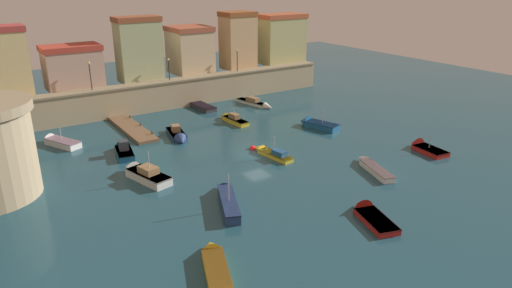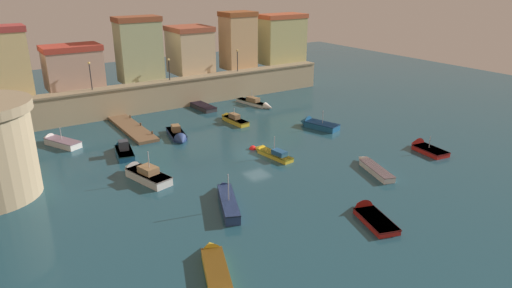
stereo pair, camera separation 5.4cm
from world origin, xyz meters
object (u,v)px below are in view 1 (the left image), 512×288
Objects in this scene: moored_boat_5 at (196,104)px; moored_boat_9 at (315,124)px; moored_boat_6 at (270,153)px; quay_lamp_2 at (237,57)px; moored_boat_3 at (369,214)px; moored_boat_4 at (227,199)px; mooring_buoy_0 at (253,149)px; moored_boat_11 at (256,103)px; quay_lamp_0 at (90,71)px; moored_boat_8 at (423,148)px; moored_boat_2 at (215,263)px; moored_boat_0 at (143,173)px; quay_lamp_1 at (169,65)px; moored_boat_1 at (123,150)px; moored_boat_13 at (372,167)px; moored_boat_12 at (178,136)px; moored_boat_10 at (232,119)px.

moored_boat_5 is 18.68m from moored_boat_9.
quay_lamp_2 is at bearing -30.62° from moored_boat_6.
moored_boat_4 is at bearing 62.85° from moored_boat_3.
moored_boat_11 is at bearing 55.27° from mooring_buoy_0.
moored_boat_8 is at bearing -49.29° from quay_lamp_0.
moored_boat_5 is 1.33× the size of moored_boat_6.
moored_boat_0 is at bearing 16.67° from moored_boat_2.
moored_boat_0 is 25.04m from moored_boat_5.
moored_boat_3 reaches higher than moored_boat_2.
moored_boat_0 is at bearing 74.61° from moored_boat_6.
quay_lamp_0 is at bearing 180.00° from quay_lamp_1.
moored_boat_11 is at bearing -15.15° from moored_boat_4.
moored_boat_8 is at bearing -123.77° from moored_boat_0.
moored_boat_5 is at bearing -38.87° from moored_boat_1.
moored_boat_5 is (11.39, 28.53, -0.12)m from moored_boat_4.
moored_boat_2 reaches higher than mooring_buoy_0.
moored_boat_3 is 0.98× the size of moored_boat_9.
moored_boat_6 is (-2.19, -21.65, -0.01)m from moored_boat_5.
quay_lamp_1 reaches higher than mooring_buoy_0.
quay_lamp_1 is at bearing 30.85° from moored_boat_13.
moored_boat_8 reaches higher than moored_boat_3.
moored_boat_5 is 13.87m from moored_boat_12.
moored_boat_11 is (6.90, 4.70, -0.03)m from moored_boat_10.
moored_boat_3 is 0.97× the size of moored_boat_6.
quay_lamp_0 is 1.20× the size of quay_lamp_1.
moored_boat_5 is at bearing -4.14° from moored_boat_2.
moored_boat_11 is at bearing -94.06° from quay_lamp_2.
moored_boat_9 is 16.97m from moored_boat_12.
moored_boat_4 is 15.39m from moored_boat_13.
quay_lamp_1 is 32.83m from moored_boat_13.
moored_boat_8 is at bearing -81.21° from quay_lamp_2.
moored_boat_13 is (15.31, -1.59, -0.13)m from moored_boat_4.
moored_boat_4 is 12.90m from mooring_buoy_0.
moored_boat_13 is at bearing -53.96° from moored_boat_2.
quay_lamp_1 reaches higher than moored_boat_9.
moored_boat_11 is (22.79, 15.25, -0.15)m from moored_boat_0.
moored_boat_6 reaches higher than moored_boat_3.
moored_boat_5 is 1.19× the size of moored_boat_13.
moored_boat_1 is (0.56, 7.22, -0.07)m from moored_boat_0.
moored_boat_8 is (14.75, -7.78, -0.04)m from moored_boat_6.
moored_boat_9 is 10.75m from moored_boat_10.
moored_boat_10 is (15.89, 10.55, -0.12)m from moored_boat_0.
quay_lamp_0 reaches higher than moored_boat_9.
moored_boat_4 is 1.48× the size of moored_boat_8.
moored_boat_1 is at bearing -129.68° from quay_lamp_1.
quay_lamp_0 is 0.48× the size of moored_boat_5.
quay_lamp_2 reaches higher than moored_boat_3.
moored_boat_4 is 1.01× the size of moored_boat_11.
moored_boat_1 is 0.97× the size of moored_boat_3.
moored_boat_1 reaches higher than moored_boat_13.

